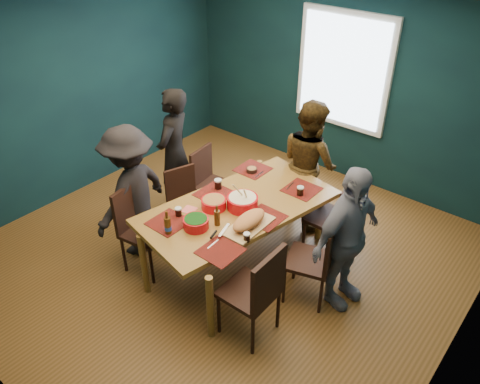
% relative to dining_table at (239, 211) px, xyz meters
% --- Properties ---
extents(room, '(5.01, 5.01, 2.71)m').
position_rel_dining_table_xyz_m(room, '(-0.23, 0.27, 0.65)').
color(room, brown).
rests_on(room, ground).
extents(dining_table, '(1.43, 2.25, 0.79)m').
position_rel_dining_table_xyz_m(dining_table, '(0.00, 0.00, 0.00)').
color(dining_table, olive).
rests_on(dining_table, floor).
extents(chair_left_far, '(0.46, 0.46, 0.92)m').
position_rel_dining_table_xyz_m(chair_left_far, '(-0.91, 0.50, -0.18)').
color(chair_left_far, black).
rests_on(chair_left_far, floor).
extents(chair_left_mid, '(0.49, 0.49, 0.85)m').
position_rel_dining_table_xyz_m(chair_left_mid, '(-0.88, 0.05, -0.22)').
color(chair_left_mid, black).
rests_on(chair_left_mid, floor).
extents(chair_left_near, '(0.52, 0.52, 1.00)m').
position_rel_dining_table_xyz_m(chair_left_near, '(-0.82, -0.70, -0.14)').
color(chair_left_near, black).
rests_on(chair_left_near, floor).
extents(chair_right_far, '(0.47, 0.47, 1.01)m').
position_rel_dining_table_xyz_m(chair_right_far, '(0.76, 0.80, -0.13)').
color(chair_right_far, black).
rests_on(chair_right_far, floor).
extents(chair_right_mid, '(0.55, 0.55, 0.97)m').
position_rel_dining_table_xyz_m(chair_right_mid, '(0.95, 0.09, -0.15)').
color(chair_right_mid, black).
rests_on(chair_right_mid, floor).
extents(chair_right_near, '(0.47, 0.47, 1.03)m').
position_rel_dining_table_xyz_m(chair_right_near, '(0.79, -0.68, -0.12)').
color(chair_right_near, black).
rests_on(chair_right_near, floor).
extents(person_far_left, '(0.59, 0.71, 1.67)m').
position_rel_dining_table_xyz_m(person_far_left, '(-1.29, 0.31, 0.12)').
color(person_far_left, black).
rests_on(person_far_left, floor).
extents(person_back, '(0.96, 0.88, 1.60)m').
position_rel_dining_table_xyz_m(person_back, '(0.10, 1.22, 0.08)').
color(person_back, black).
rests_on(person_back, floor).
extents(person_right, '(0.54, 0.97, 1.56)m').
position_rel_dining_table_xyz_m(person_right, '(1.15, 0.24, 0.06)').
color(person_right, silver).
rests_on(person_right, floor).
extents(person_near_left, '(0.74, 1.10, 1.57)m').
position_rel_dining_table_xyz_m(person_near_left, '(-1.07, -0.56, 0.07)').
color(person_near_left, black).
rests_on(person_near_left, floor).
extents(bowl_salad, '(0.26, 0.26, 0.11)m').
position_rel_dining_table_xyz_m(bowl_salad, '(-0.17, -0.20, 0.13)').
color(bowl_salad, red).
rests_on(bowl_salad, dining_table).
extents(bowl_dumpling, '(0.32, 0.32, 0.30)m').
position_rel_dining_table_xyz_m(bowl_dumpling, '(0.06, -0.01, 0.15)').
color(bowl_dumpling, red).
rests_on(bowl_dumpling, dining_table).
extents(bowl_herbs, '(0.26, 0.26, 0.11)m').
position_rel_dining_table_xyz_m(bowl_herbs, '(-0.08, -0.56, 0.13)').
color(bowl_herbs, red).
rests_on(bowl_herbs, dining_table).
extents(cutting_board, '(0.33, 0.68, 0.15)m').
position_rel_dining_table_xyz_m(cutting_board, '(0.32, -0.23, 0.14)').
color(cutting_board, tan).
rests_on(cutting_board, dining_table).
extents(small_bowl, '(0.13, 0.13, 0.05)m').
position_rel_dining_table_xyz_m(small_bowl, '(-0.32, 0.63, 0.10)').
color(small_bowl, black).
rests_on(small_bowl, dining_table).
extents(beer_bottle_a, '(0.07, 0.07, 0.26)m').
position_rel_dining_table_xyz_m(beer_bottle_a, '(-0.22, -0.80, 0.17)').
color(beer_bottle_a, '#44250C').
rests_on(beer_bottle_a, dining_table).
extents(beer_bottle_b, '(0.06, 0.06, 0.23)m').
position_rel_dining_table_xyz_m(beer_bottle_b, '(0.05, -0.39, 0.16)').
color(beer_bottle_b, '#44250C').
rests_on(beer_bottle_b, dining_table).
extents(cola_glass_a, '(0.07, 0.07, 0.10)m').
position_rel_dining_table_xyz_m(cola_glass_a, '(-0.35, -0.53, 0.13)').
color(cola_glass_a, black).
rests_on(cola_glass_a, dining_table).
extents(cola_glass_b, '(0.07, 0.07, 0.09)m').
position_rel_dining_table_xyz_m(cola_glass_b, '(0.44, -0.41, 0.12)').
color(cola_glass_b, black).
rests_on(cola_glass_b, dining_table).
extents(cola_glass_c, '(0.08, 0.08, 0.11)m').
position_rel_dining_table_xyz_m(cola_glass_c, '(0.39, 0.57, 0.13)').
color(cola_glass_c, black).
rests_on(cola_glass_c, dining_table).
extents(cola_glass_d, '(0.08, 0.08, 0.12)m').
position_rel_dining_table_xyz_m(cola_glass_d, '(-0.38, 0.11, 0.14)').
color(cola_glass_d, black).
rests_on(cola_glass_d, dining_table).
extents(napkin_a, '(0.14, 0.14, 0.00)m').
position_rel_dining_table_xyz_m(napkin_a, '(0.40, -0.00, 0.08)').
color(napkin_a, '#DA605B').
rests_on(napkin_a, dining_table).
extents(napkin_b, '(0.16, 0.16, 0.00)m').
position_rel_dining_table_xyz_m(napkin_b, '(-0.34, -0.39, 0.08)').
color(napkin_b, '#DA605B').
rests_on(napkin_b, dining_table).
extents(napkin_c, '(0.17, 0.17, 0.00)m').
position_rel_dining_table_xyz_m(napkin_c, '(0.36, -0.72, 0.08)').
color(napkin_c, '#DA605B').
rests_on(napkin_c, dining_table).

